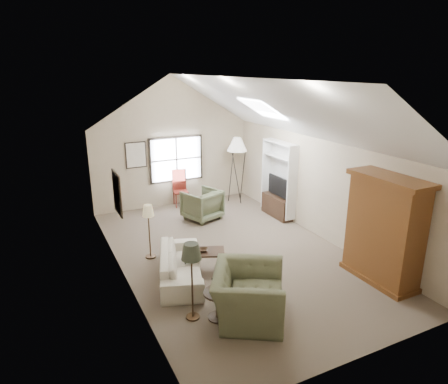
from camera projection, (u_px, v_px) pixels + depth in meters
name	position (u px, v px, depth m)	size (l,w,h in m)	color
room_shell	(232.00, 116.00, 8.43)	(5.01, 8.01, 4.00)	#6D5C4D
window	(176.00, 159.00, 12.39)	(1.72, 0.08, 1.42)	black
skylight	(263.00, 108.00, 9.74)	(0.80, 1.20, 0.52)	white
wall_art	(127.00, 172.00, 9.74)	(1.97, 3.71, 0.88)	black
armoire	(384.00, 230.00, 7.93)	(0.60, 1.50, 2.20)	brown
tv_alcove	(279.00, 178.00, 11.40)	(0.32, 1.30, 2.10)	white
media_console	(277.00, 206.00, 11.65)	(0.34, 1.18, 0.60)	#382316
tv_panel	(278.00, 186.00, 11.46)	(0.05, 0.90, 0.55)	black
sofa	(181.00, 265.00, 8.22)	(2.07, 0.81, 0.61)	white
armchair_near	(248.00, 294.00, 6.89)	(1.37, 1.19, 0.89)	#696F4D
armchair_far	(202.00, 205.00, 11.39)	(0.92, 0.94, 0.86)	#5A6144
coffee_table	(203.00, 261.00, 8.54)	(0.90, 0.50, 0.46)	#321B14
bowl	(203.00, 250.00, 8.46)	(0.21, 0.21, 0.05)	#3A2917
side_table	(218.00, 305.00, 6.90)	(0.52, 0.52, 0.52)	#342215
side_chair	(181.00, 188.00, 12.44)	(0.44, 0.44, 1.13)	maroon
tripod_lamp	(237.00, 170.00, 12.69)	(0.62, 0.62, 2.14)	white
dark_lamp	(192.00, 281.00, 6.77)	(0.35, 0.35, 1.45)	black
tan_lamp	(149.00, 231.00, 9.01)	(0.26, 0.26, 1.30)	tan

